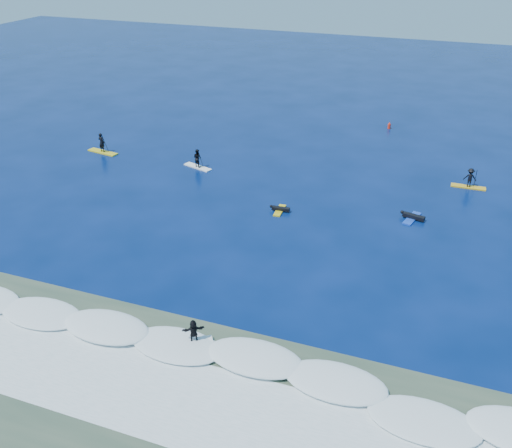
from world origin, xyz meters
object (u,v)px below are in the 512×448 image
at_px(prone_paddler_near, 280,209).
at_px(marker_buoy, 389,126).
at_px(sup_paddler_left, 102,146).
at_px(sup_paddler_center, 198,160).
at_px(prone_paddler_far, 412,217).
at_px(sup_paddler_right, 470,179).
at_px(wave_surfer, 194,333).

xyz_separation_m(prone_paddler_near, marker_buoy, (4.53, 21.68, 0.19)).
relative_size(sup_paddler_left, sup_paddler_center, 1.13).
bearing_deg(prone_paddler_far, marker_buoy, 27.28).
xyz_separation_m(sup_paddler_right, prone_paddler_near, (-12.72, -9.22, -0.59)).
bearing_deg(prone_paddler_far, wave_surfer, 168.16).
bearing_deg(sup_paddler_left, sup_paddler_center, 8.66).
height_order(sup_paddler_center, prone_paddler_far, sup_paddler_center).
relative_size(prone_paddler_far, wave_surfer, 1.30).
bearing_deg(prone_paddler_near, prone_paddler_far, -80.77).
bearing_deg(sup_paddler_left, prone_paddler_far, 2.71).
bearing_deg(sup_paddler_left, prone_paddler_near, -6.72).
distance_m(sup_paddler_left, sup_paddler_right, 31.87).
bearing_deg(prone_paddler_near, marker_buoy, -15.45).
distance_m(sup_paddler_center, sup_paddler_right, 22.27).
height_order(sup_paddler_center, marker_buoy, sup_paddler_center).
xyz_separation_m(sup_paddler_left, wave_surfer, (19.64, -21.26, 0.09)).
bearing_deg(marker_buoy, sup_paddler_left, -145.66).
bearing_deg(sup_paddler_center, prone_paddler_far, 7.65).
height_order(sup_paddler_left, prone_paddler_far, sup_paddler_left).
bearing_deg(marker_buoy, sup_paddler_right, -56.68).
relative_size(sup_paddler_center, marker_buoy, 3.76).
relative_size(prone_paddler_near, wave_surfer, 1.07).
relative_size(sup_paddler_center, sup_paddler_right, 1.05).
xyz_separation_m(sup_paddler_left, marker_buoy, (23.47, 16.03, -0.35)).
distance_m(prone_paddler_near, marker_buoy, 22.15).
xyz_separation_m(wave_surfer, marker_buoy, (3.83, 37.30, -0.44)).
distance_m(prone_paddler_near, wave_surfer, 15.64).
distance_m(sup_paddler_center, prone_paddler_near, 10.73).
relative_size(sup_paddler_right, prone_paddler_near, 1.38).
bearing_deg(prone_paddler_far, sup_paddler_center, 93.58).
xyz_separation_m(sup_paddler_right, wave_surfer, (-12.03, -24.83, 0.04)).
distance_m(sup_paddler_center, wave_surfer, 23.27).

